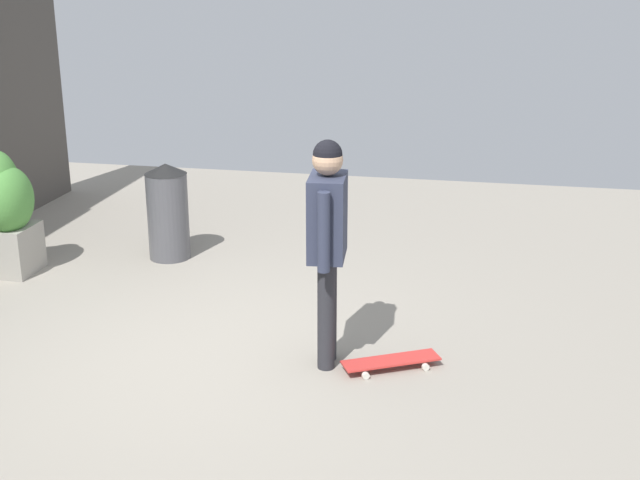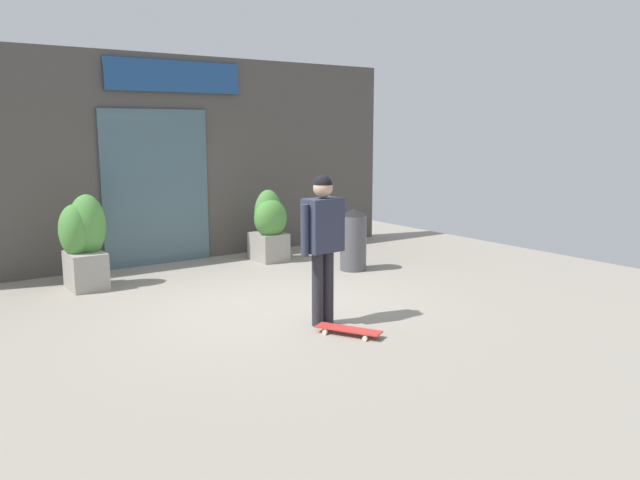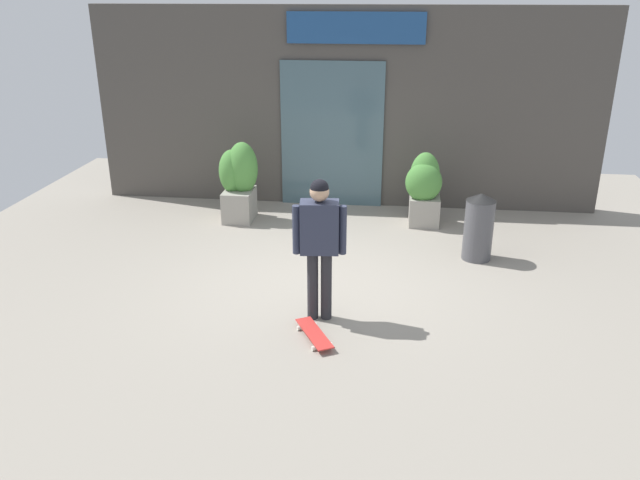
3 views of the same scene
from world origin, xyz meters
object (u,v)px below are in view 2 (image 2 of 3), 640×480
Objects in this scene: skateboarder at (323,234)px; planter_box_right at (83,241)px; planter_box_left at (270,224)px; skateboard at (348,330)px; trash_bin at (353,239)px.

skateboarder is 1.30× the size of planter_box_right.
planter_box_left is 3.11m from planter_box_right.
skateboard is 4.26m from planter_box_right.
skateboard is at bearing -5.63° from skateboarder.
skateboard is 3.31m from trash_bin.
skateboarder is 1.41× the size of planter_box_left.
skateboarder is at bearing -61.95° from planter_box_right.
planter_box_left is 0.92× the size of planter_box_right.
planter_box_right is (-3.11, -0.12, 0.05)m from planter_box_left.
planter_box_left is at bearing 117.64° from trash_bin.
skateboard is 0.61× the size of planter_box_left.
planter_box_right is (-1.77, 3.82, 0.62)m from skateboard.
skateboard is 4.20m from planter_box_left.
planter_box_left is at bearing 2.12° from planter_box_right.
planter_box_left is 1.23× the size of trash_bin.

